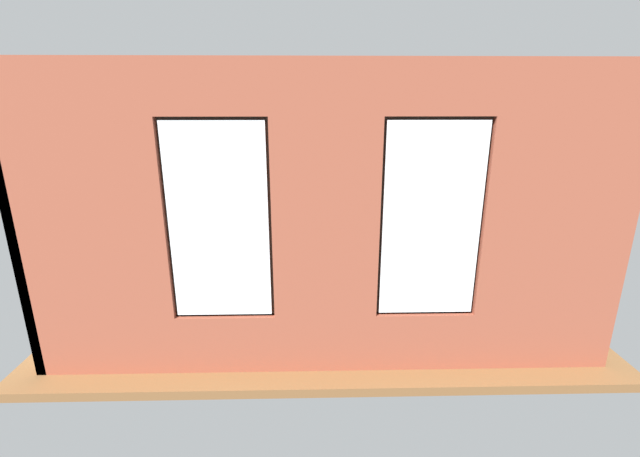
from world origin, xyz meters
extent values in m
cube|color=brown|center=(0.00, 0.00, -0.05)|extent=(6.62, 5.47, 0.10)
cube|color=brown|center=(-2.27, 2.35, 1.55)|extent=(1.49, 0.16, 3.11)
cube|color=brown|center=(0.00, 2.35, 1.55)|extent=(1.03, 0.16, 3.11)
cube|color=brown|center=(2.27, 2.35, 1.55)|extent=(1.49, 0.16, 3.11)
cube|color=brown|center=(-1.02, 2.35, 0.32)|extent=(1.01, 0.16, 0.64)
cube|color=brown|center=(-1.02, 2.35, 2.86)|extent=(1.01, 0.16, 0.50)
cube|color=white|center=(-1.02, 2.39, 1.62)|extent=(0.95, 0.03, 1.91)
cube|color=#38281E|center=(-1.02, 2.33, 1.62)|extent=(1.01, 0.04, 1.97)
cube|color=brown|center=(1.02, 2.35, 0.32)|extent=(1.01, 0.16, 0.64)
cube|color=brown|center=(1.02, 2.35, 2.86)|extent=(1.01, 0.16, 0.50)
cube|color=white|center=(1.02, 2.39, 1.62)|extent=(0.95, 0.03, 1.91)
cube|color=#38281E|center=(1.02, 2.33, 1.62)|extent=(1.01, 0.04, 1.97)
cube|color=olive|center=(0.00, 2.25, 0.61)|extent=(3.25, 0.24, 0.06)
cube|color=black|center=(0.00, 2.26, 1.84)|extent=(0.49, 0.03, 0.69)
cube|color=#389360|center=(0.00, 2.25, 1.84)|extent=(0.43, 0.01, 0.63)
cube|color=silver|center=(2.96, 0.20, 1.55)|extent=(0.10, 4.47, 3.11)
cube|color=black|center=(0.62, 1.65, 0.21)|extent=(1.90, 0.85, 0.42)
cube|color=black|center=(0.62, 1.98, 0.61)|extent=(1.90, 0.24, 0.38)
cube|color=black|center=(-0.21, 1.65, 0.52)|extent=(0.22, 0.85, 0.24)
cube|color=black|center=(1.46, 1.65, 0.52)|extent=(0.22, 0.85, 0.24)
cube|color=black|center=(0.26, 1.61, 0.48)|extent=(0.67, 0.65, 0.12)
cube|color=black|center=(0.99, 1.61, 0.48)|extent=(0.67, 0.65, 0.12)
cube|color=black|center=(-2.26, 0.13, 0.21)|extent=(0.92, 1.97, 0.42)
cube|color=black|center=(-2.59, 0.14, 0.61)|extent=(0.31, 1.94, 0.38)
cube|color=black|center=(-2.29, -0.73, 0.52)|extent=(0.86, 0.25, 0.24)
cube|color=black|center=(-2.23, 0.98, 0.52)|extent=(0.86, 0.25, 0.24)
cube|color=black|center=(-2.24, -0.25, 0.48)|extent=(0.67, 0.71, 0.12)
cube|color=black|center=(-2.21, 0.50, 0.48)|extent=(0.67, 0.71, 0.12)
cube|color=tan|center=(0.02, -0.17, 0.41)|extent=(1.31, 0.75, 0.04)
cube|color=tan|center=(-0.57, -0.48, 0.19)|extent=(0.07, 0.07, 0.39)
cube|color=tan|center=(0.62, -0.48, 0.19)|extent=(0.07, 0.07, 0.39)
cube|color=tan|center=(-0.57, 0.14, 0.19)|extent=(0.07, 0.07, 0.39)
cube|color=tan|center=(0.62, 0.14, 0.19)|extent=(0.07, 0.07, 0.39)
cylinder|color=#B23D38|center=(0.02, -0.17, 0.48)|extent=(0.09, 0.09, 0.11)
cylinder|color=#B7333D|center=(0.42, -0.06, 0.49)|extent=(0.08, 0.08, 0.12)
cylinder|color=beige|center=(-0.08, -0.06, 0.47)|extent=(0.09, 0.09, 0.08)
sphere|color=#3D8E42|center=(-0.08, -0.06, 0.56)|extent=(0.11, 0.11, 0.11)
cube|color=#B2B2B7|center=(-0.34, -0.30, 0.44)|extent=(0.15, 0.16, 0.02)
cube|color=#59595B|center=(0.19, -0.26, 0.44)|extent=(0.08, 0.18, 0.02)
cube|color=black|center=(2.66, 0.31, 0.24)|extent=(0.96, 0.42, 0.48)
cube|color=black|center=(2.66, 0.31, 0.50)|extent=(0.40, 0.20, 0.05)
cube|color=black|center=(2.66, 0.31, 0.56)|extent=(0.06, 0.04, 0.06)
cube|color=black|center=(2.66, 0.31, 0.85)|extent=(0.92, 0.04, 0.53)
cube|color=black|center=(2.66, 0.29, 0.85)|extent=(0.87, 0.01, 0.48)
cylinder|color=olive|center=(0.57, -1.53, 0.14)|extent=(0.53, 0.53, 0.28)
ellipsoid|color=silver|center=(0.57, -1.53, 0.48)|extent=(1.17, 1.17, 0.47)
ellipsoid|color=navy|center=(0.66, -1.53, 0.60)|extent=(0.44, 0.44, 0.18)
cylinder|color=brown|center=(-2.46, 1.80, 0.18)|extent=(0.36, 0.36, 0.35)
cylinder|color=brown|center=(-2.46, 1.80, 0.53)|extent=(0.07, 0.07, 0.35)
cone|color=#337F38|center=(-2.31, 1.81, 0.92)|extent=(0.45, 0.18, 0.53)
cone|color=#337F38|center=(-2.43, 2.00, 0.87)|extent=(0.25, 0.53, 0.46)
cone|color=#337F38|center=(-2.60, 1.95, 0.87)|extent=(0.47, 0.49, 0.46)
cone|color=#337F38|center=(-2.59, 1.73, 0.92)|extent=(0.46, 0.36, 0.53)
cone|color=#337F38|center=(-2.39, 1.64, 0.90)|extent=(0.35, 0.51, 0.50)
cylinder|color=#47423D|center=(-1.91, -1.29, 0.07)|extent=(0.13, 0.13, 0.14)
cylinder|color=brown|center=(-1.91, -1.29, 0.17)|extent=(0.02, 0.02, 0.07)
ellipsoid|color=#286B2D|center=(-1.91, -1.29, 0.32)|extent=(0.24, 0.24, 0.22)
cylinder|color=#9E5638|center=(-2.46, -1.73, 0.16)|extent=(0.30, 0.30, 0.31)
cylinder|color=brown|center=(-2.46, -1.73, 0.60)|extent=(0.05, 0.05, 0.58)
cone|color=#1E5B28|center=(-2.29, -1.71, 1.09)|extent=(0.48, 0.20, 0.51)
cone|color=#1E5B28|center=(-2.36, -1.62, 1.11)|extent=(0.39, 0.42, 0.53)
cone|color=#1E5B28|center=(-2.55, -1.61, 1.11)|extent=(0.37, 0.43, 0.53)
cone|color=#1E5B28|center=(-2.62, -1.73, 1.11)|extent=(0.44, 0.15, 0.53)
cone|color=#1E5B28|center=(-2.53, -1.89, 1.10)|extent=(0.32, 0.48, 0.51)
cone|color=#1E5B28|center=(-2.37, -1.90, 1.08)|extent=(0.36, 0.50, 0.49)
cylinder|color=beige|center=(-0.77, 1.65, 0.16)|extent=(0.27, 0.27, 0.32)
cylinder|color=brown|center=(-0.77, 1.65, 0.35)|extent=(0.04, 0.04, 0.06)
ellipsoid|color=#337F38|center=(-0.77, 1.65, 0.58)|extent=(0.65, 0.65, 0.40)
camera|label=1|loc=(0.15, 6.32, 2.75)|focal=24.00mm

